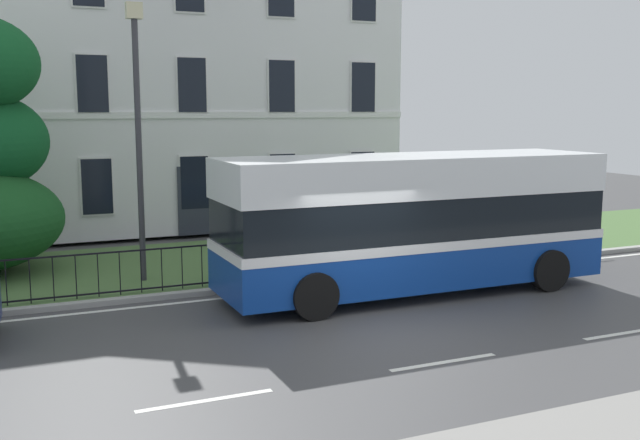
% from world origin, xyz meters
% --- Properties ---
extents(ground_plane, '(60.00, 56.00, 0.18)m').
position_xyz_m(ground_plane, '(0.00, 1.19, -0.01)').
color(ground_plane, '#444445').
extents(georgian_townhouse, '(15.24, 10.87, 11.51)m').
position_xyz_m(georgian_townhouse, '(-0.83, 16.67, 5.90)').
color(georgian_townhouse, white).
rests_on(georgian_townhouse, ground_plane).
extents(iron_verge_railing, '(19.54, 0.04, 0.97)m').
position_xyz_m(iron_verge_railing, '(-0.83, 4.40, 0.62)').
color(iron_verge_railing, black).
rests_on(iron_verge_railing, ground_plane).
extents(single_decker_bus, '(8.88, 2.65, 3.10)m').
position_xyz_m(single_decker_bus, '(1.96, 2.50, 1.63)').
color(single_decker_bus, navy).
rests_on(single_decker_bus, ground_plane).
extents(street_lamp_post, '(0.36, 0.24, 6.35)m').
position_xyz_m(street_lamp_post, '(-3.52, 5.59, 3.78)').
color(street_lamp_post, '#333338').
rests_on(street_lamp_post, ground_plane).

